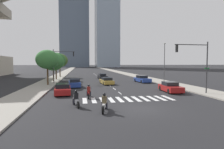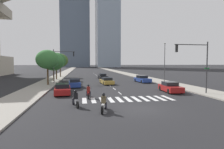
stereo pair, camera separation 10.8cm
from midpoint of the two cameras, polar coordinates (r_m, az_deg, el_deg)
ground_plane at (r=15.78m, az=8.91°, el=-10.40°), size 800.00×800.00×0.00m
sidewalk_east at (r=47.46m, az=10.28°, el=-1.06°), size 4.00×260.00×0.15m
sidewalk_west at (r=45.13m, az=-17.42°, el=-1.39°), size 4.00×260.00×0.15m
crosswalk_near at (r=19.84m, az=4.94°, el=-7.50°), size 9.45×2.90×0.01m
lane_divider_center at (r=47.26m, az=-3.52°, el=-1.12°), size 0.14×50.00×0.01m
motorcycle_lead at (r=16.64m, az=-10.98°, el=-7.65°), size 0.86×2.08×1.49m
motorcycle_trailing at (r=14.71m, az=-2.32°, el=-9.06°), size 0.89×2.19×1.49m
motorcycle_third at (r=20.58m, az=-7.07°, el=-5.47°), size 0.70×2.07×1.49m
sedan_blue_0 at (r=37.47m, az=9.34°, el=-1.39°), size 2.26×4.80×1.37m
sedan_red_1 at (r=23.61m, az=-14.75°, el=-4.36°), size 2.15×4.75×1.31m
sedan_gold_2 at (r=33.74m, az=-1.54°, el=-1.99°), size 2.16×4.88×1.22m
sedan_red_3 at (r=25.71m, az=17.53°, el=-3.75°), size 2.10×4.41×1.32m
sedan_black_4 at (r=45.01m, az=-2.82°, el=-0.60°), size 2.05×4.70×1.26m
sedan_blue_5 at (r=30.21m, az=-11.29°, el=-2.63°), size 2.04×4.36×1.29m
traffic_signal_near at (r=24.46m, az=24.33°, el=4.61°), size 4.55×0.28×6.22m
traffic_signal_far at (r=37.08m, az=-15.15°, el=4.32°), size 4.30×0.28×6.26m
street_lamp_east at (r=38.16m, az=15.89°, el=4.48°), size 0.50×0.24×7.58m
street_tree_nearest at (r=33.04m, az=-19.05°, el=4.36°), size 3.78×3.78×5.87m
street_tree_second at (r=39.85m, az=-17.39°, el=3.75°), size 4.30×4.30×5.77m
street_tree_third at (r=44.05m, az=-16.64°, el=4.10°), size 4.23×4.23×6.03m
street_tree_fourth at (r=52.15m, az=-15.52°, el=4.19°), size 4.22×4.22×6.20m
office_tower_left_skyline at (r=201.48m, az=-11.23°, el=19.47°), size 27.68×28.47×120.17m
office_tower_center_skyline at (r=190.47m, az=-1.46°, el=18.86°), size 21.34×27.00×116.62m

